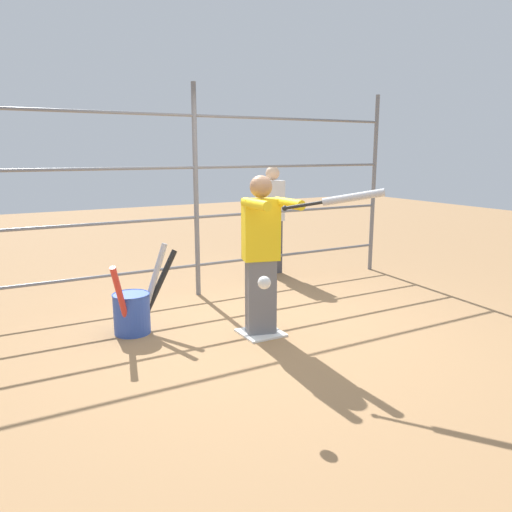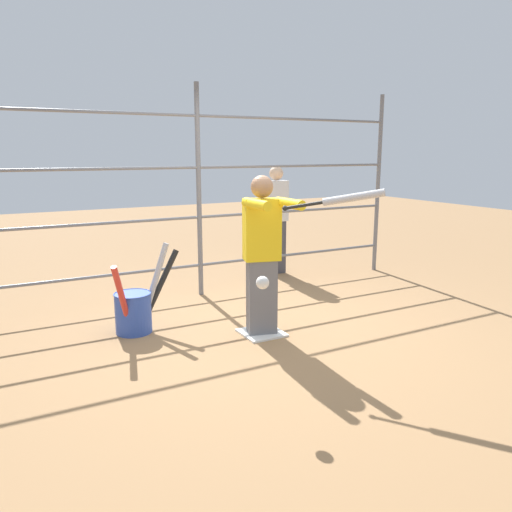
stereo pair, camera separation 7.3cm
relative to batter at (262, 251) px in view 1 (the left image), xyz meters
The scene contains 8 objects.
ground_plane 0.85m from the batter, 90.00° to the right, with size 24.00×24.00×0.00m, color #9E754C.
home_plate 0.84m from the batter, 90.00° to the right, with size 0.40×0.40×0.02m.
fence_backstop 1.68m from the batter, 90.00° to the right, with size 5.78×0.06×2.59m.
batter is the anchor object (origin of this frame).
baseball_bat_swinging 1.02m from the batter, 113.89° to the left, with size 0.62×0.68×0.22m.
softball_in_flight 1.23m from the batter, 61.00° to the left, with size 0.10×0.10×0.10m.
bat_bucket 1.41m from the batter, 31.02° to the right, with size 0.79×0.51×0.89m.
bystander_behind_fence 2.59m from the batter, 123.35° to the right, with size 0.33×0.20×1.58m.
Camera 1 is at (2.35, 4.10, 1.79)m, focal length 35.00 mm.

